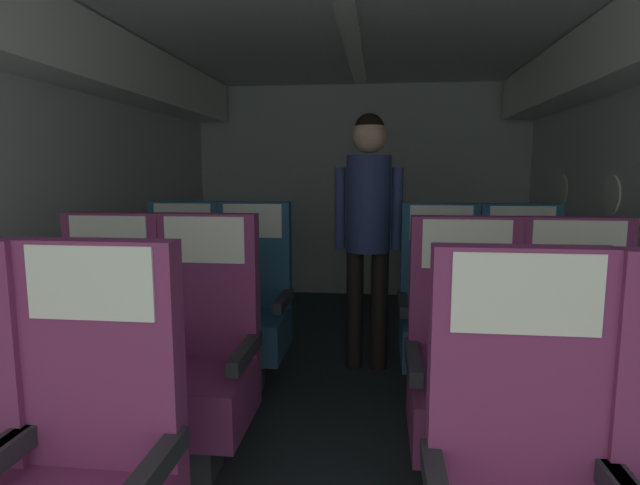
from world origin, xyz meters
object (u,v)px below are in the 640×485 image
seat_b_left_window (105,360)px  seat_b_right_window (465,377)px  seat_b_left_aisle (201,364)px  flight_attendant (368,214)px  seat_c_left_window (180,308)px  seat_c_right_aisle (521,319)px  seat_b_right_aisle (578,381)px  seat_c_right_window (440,316)px  seat_c_left_aisle (250,310)px

seat_b_left_window → seat_b_right_window: bearing=-0.1°
seat_b_left_window → seat_b_left_aisle: 0.43m
seat_b_left_aisle → flight_attendant: bearing=61.2°
seat_b_left_window → seat_b_right_window: size_ratio=1.00×
seat_b_left_aisle → seat_b_right_window: size_ratio=1.00×
seat_b_left_aisle → seat_c_left_window: size_ratio=1.00×
seat_b_left_aisle → seat_c_right_aisle: size_ratio=1.00×
seat_c_left_window → seat_c_right_aisle: same height
seat_b_right_aisle → seat_c_left_window: 2.14m
seat_b_left_window → seat_b_left_aisle: same height
seat_b_right_aisle → seat_c_left_window: same height
seat_c_right_window → seat_b_left_window: bearing=-150.4°
seat_c_left_window → seat_c_right_window: 1.53m
seat_b_left_aisle → seat_b_right_aisle: size_ratio=1.00×
seat_c_left_aisle → seat_c_right_window: (1.10, 0.00, 0.00)m
seat_b_right_aisle → seat_c_left_aisle: bearing=151.0°
seat_b_left_window → seat_b_right_window: (1.53, -0.00, 0.00)m
seat_b_right_window → seat_c_right_window: 0.87m
seat_b_left_window → seat_b_right_aisle: (1.96, 0.01, 0.00)m
seat_c_left_window → seat_c_right_window: size_ratio=1.00×
seat_b_left_window → flight_attendant: flight_attendant is taller
seat_b_right_aisle → seat_c_right_aisle: 0.84m
seat_c_right_aisle → seat_c_right_window: 0.44m
flight_attendant → seat_b_left_aisle: bearing=-121.8°
seat_c_left_aisle → flight_attendant: bearing=29.1°
seat_b_left_window → seat_b_right_window: same height
seat_b_left_aisle → seat_b_right_aisle: (1.53, 0.00, 0.00)m
seat_b_right_aisle → seat_c_left_window: size_ratio=1.00×
seat_b_right_aisle → seat_b_left_window: bearing=-179.7°
seat_b_left_aisle → seat_b_left_window: bearing=-179.0°
seat_b_right_window → seat_c_left_aisle: 1.40m
seat_c_left_window → seat_b_right_aisle: bearing=-23.3°
seat_c_left_aisle → seat_c_right_window: 1.10m
seat_b_right_aisle → seat_b_right_window: same height
seat_b_left_aisle → seat_b_right_window: 1.10m
seat_b_left_window → flight_attendant: bearing=48.2°
seat_c_left_window → seat_c_left_aisle: 0.43m
seat_b_left_window → seat_b_right_aisle: bearing=0.3°
seat_b_left_window → seat_b_right_aisle: 1.96m
seat_c_right_window → flight_attendant: bearing=138.5°
seat_c_left_aisle → seat_b_right_window: bearing=-38.1°
seat_c_left_aisle → flight_attendant: size_ratio=0.67×
seat_b_left_window → seat_b_left_aisle: bearing=1.0°
seat_b_right_window → seat_c_left_aisle: bearing=141.9°
seat_b_left_window → seat_c_left_aisle: 0.96m
seat_b_left_aisle → seat_c_left_aisle: size_ratio=1.00×
seat_b_left_aisle → seat_b_right_window: same height
seat_b_right_aisle → flight_attendant: bearing=124.8°
seat_b_left_window → flight_attendant: 1.75m
seat_b_left_aisle → seat_c_right_window: bearing=38.1°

